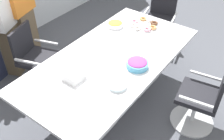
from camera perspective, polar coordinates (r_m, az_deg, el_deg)
name	(u,v)px	position (r m, az deg, el deg)	size (l,w,h in m)	color
ground_plane	(112,101)	(3.65, 0.00, -6.75)	(10.00, 10.00, 0.01)	#4C4F56
conference_table	(112,65)	(3.22, 0.00, 1.03)	(2.40, 1.20, 0.75)	silver
office_chair_0	(159,22)	(4.65, 10.32, 10.22)	(0.65, 0.65, 0.91)	silver
office_chair_1	(36,61)	(3.81, -16.27, 1.92)	(0.68, 0.68, 0.91)	silver
office_chair_3	(202,100)	(3.26, 19.12, -6.26)	(0.62, 0.62, 0.91)	silver
person_standing_2	(6,21)	(3.95, -22.23, 9.96)	(0.59, 0.38, 1.67)	brown
person_standing_3	(20,6)	(4.05, -19.53, 13.07)	(0.61, 0.33, 1.85)	brown
snack_bowl_chips_yellow	(115,24)	(3.74, 0.69, 10.00)	(0.23, 0.23, 0.08)	white
snack_bowl_candy_mix	(137,64)	(2.98, 5.55, 1.41)	(0.26, 0.26, 0.10)	#4C9EC6
donut_platter	(144,25)	(3.80, 6.98, 9.83)	(0.41, 0.41, 0.04)	white
plate_stack	(118,85)	(2.73, 1.22, -3.40)	(0.19, 0.19, 0.04)	white
napkin_pile	(74,76)	(2.84, -8.34, -1.22)	(0.20, 0.20, 0.09)	white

